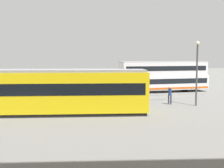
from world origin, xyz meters
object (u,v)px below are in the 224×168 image
(double_decker_bus, at_px, (163,76))
(pedestrian_crossing, at_px, (170,94))
(pedestrian_near_railing, at_px, (117,89))
(info_sign, at_px, (91,84))
(street_lamp, at_px, (197,68))
(tram_yellow, at_px, (53,91))

(double_decker_bus, bearing_deg, pedestrian_crossing, 79.85)
(double_decker_bus, relative_size, pedestrian_near_railing, 7.29)
(info_sign, relative_size, street_lamp, 0.41)
(double_decker_bus, bearing_deg, info_sign, 36.42)
(street_lamp, bearing_deg, info_sign, -20.07)
(double_decker_bus, height_order, pedestrian_near_railing, double_decker_bus)
(pedestrian_near_railing, bearing_deg, street_lamp, 139.15)
(info_sign, distance_m, street_lamp, 10.68)
(pedestrian_crossing, distance_m, street_lamp, 3.50)
(pedestrian_crossing, bearing_deg, street_lamp, 157.31)
(double_decker_bus, height_order, tram_yellow, double_decker_bus)
(pedestrian_near_railing, xyz_separation_m, info_sign, (2.90, 2.43, 0.76))
(tram_yellow, height_order, info_sign, tram_yellow)
(info_sign, bearing_deg, pedestrian_near_railing, -140.01)
(pedestrian_near_railing, distance_m, street_lamp, 9.59)
(double_decker_bus, relative_size, info_sign, 4.95)
(pedestrian_crossing, bearing_deg, pedestrian_near_railing, -47.06)
(double_decker_bus, bearing_deg, pedestrian_near_railing, 34.70)
(double_decker_bus, height_order, pedestrian_crossing, double_decker_bus)
(pedestrian_near_railing, relative_size, street_lamp, 0.28)
(double_decker_bus, distance_m, pedestrian_crossing, 9.79)
(pedestrian_near_railing, bearing_deg, tram_yellow, 58.02)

